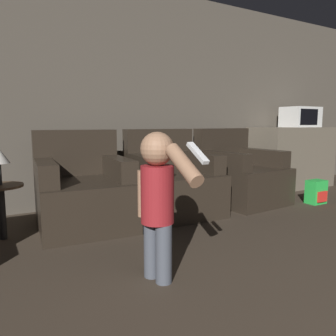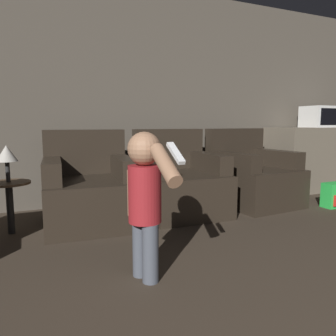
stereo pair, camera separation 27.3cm
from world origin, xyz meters
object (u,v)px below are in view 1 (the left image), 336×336
object	(u,v)px
armchair_left	(83,192)
armchair_middle	(172,183)
toy_backpack	(316,192)
person_toddler	(158,195)
armchair_right	(239,176)
microwave	(300,117)

from	to	relation	value
armchair_left	armchair_middle	xyz separation A→B (m)	(0.97, 0.00, 0.00)
armchair_middle	toy_backpack	bearing A→B (deg)	-15.69
armchair_middle	person_toddler	xyz separation A→B (m)	(-0.87, -1.34, 0.23)
armchair_right	person_toddler	bearing A→B (deg)	-148.59
toy_backpack	armchair_left	bearing A→B (deg)	168.58
microwave	armchair_left	bearing A→B (deg)	-173.98
armchair_middle	person_toddler	bearing A→B (deg)	-121.13
armchair_left	armchair_right	distance (m)	1.95
armchair_right	armchair_left	bearing A→B (deg)	175.36
person_toddler	microwave	bearing A→B (deg)	-77.24
armchair_middle	toy_backpack	size ratio (longest dim) A/B	3.30
armchair_right	microwave	bearing A→B (deg)	8.89
person_toddler	toy_backpack	distance (m)	2.74
person_toddler	armchair_right	bearing A→B (deg)	-68.10
person_toddler	toy_backpack	world-z (taller)	person_toddler
person_toddler	microwave	xyz separation A→B (m)	(3.36, 1.71, 0.52)
armchair_right	toy_backpack	distance (m)	0.94
armchair_left	microwave	world-z (taller)	microwave
toy_backpack	microwave	distance (m)	1.51
armchair_middle	armchair_left	bearing A→B (deg)	-178.12
armchair_middle	microwave	world-z (taller)	microwave
armchair_left	armchair_right	size ratio (longest dim) A/B	1.00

